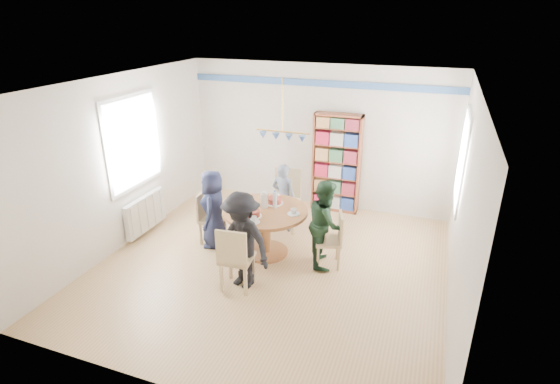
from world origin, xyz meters
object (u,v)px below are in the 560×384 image
at_px(dining_table, 266,221).
at_px(chair_left, 208,215).
at_px(chair_near, 235,256).
at_px(person_near, 242,241).
at_px(person_left, 214,209).
at_px(chair_right, 333,237).
at_px(radiator, 146,213).
at_px(bookshelf, 337,164).
at_px(chair_far, 286,196).
at_px(person_right, 326,223).
at_px(person_far, 284,197).

distance_m(dining_table, chair_left, 1.03).
height_order(chair_near, person_near, person_near).
xyz_separation_m(chair_left, person_left, (0.15, -0.07, 0.17)).
height_order(dining_table, person_left, person_left).
bearing_deg(chair_right, radiator, -179.04).
bearing_deg(bookshelf, chair_right, -77.37).
relative_size(chair_left, chair_far, 0.82).
distance_m(chair_left, person_right, 1.97).
distance_m(chair_near, person_far, 1.94).
relative_size(radiator, person_near, 0.72).
height_order(radiator, chair_right, chair_right).
xyz_separation_m(chair_far, chair_near, (-0.00, -2.05, -0.05)).
bearing_deg(chair_near, person_right, 49.07).
distance_m(chair_left, person_near, 1.44).
bearing_deg(person_right, person_far, 32.44).
relative_size(person_far, bookshelf, 0.65).
height_order(chair_left, chair_right, chair_left).
xyz_separation_m(person_right, person_far, (-0.96, 0.84, -0.06)).
distance_m(person_left, person_right, 1.81).
bearing_deg(dining_table, chair_left, 178.30).
xyz_separation_m(chair_right, person_right, (-0.13, 0.02, 0.20)).
relative_size(chair_right, chair_far, 0.81).
bearing_deg(person_right, person_left, 76.12).
bearing_deg(person_near, radiator, 174.32).
xyz_separation_m(chair_near, person_far, (-0.00, 1.94, 0.08)).
bearing_deg(chair_right, person_left, -178.32).
xyz_separation_m(chair_left, person_near, (1.05, -0.96, 0.23)).
height_order(chair_near, bookshelf, bookshelf).
relative_size(radiator, chair_right, 1.18).
height_order(chair_right, bookshelf, bookshelf).
bearing_deg(person_right, chair_right, -115.47).
bearing_deg(person_far, person_left, 55.84).
height_order(chair_left, bookshelf, bookshelf).
relative_size(dining_table, chair_near, 1.36).
bearing_deg(person_far, chair_right, 150.59).
relative_size(person_near, bookshelf, 0.75).
height_order(radiator, bookshelf, bookshelf).
distance_m(chair_left, bookshelf, 2.61).
xyz_separation_m(chair_left, person_far, (1.01, 0.84, 0.13)).
xyz_separation_m(chair_left, person_right, (1.96, 0.00, 0.19)).
relative_size(dining_table, chair_left, 1.52).
bearing_deg(chair_left, person_near, -42.27).
distance_m(chair_far, person_right, 1.35).
relative_size(radiator, person_right, 0.75).
bearing_deg(person_near, chair_near, -90.79).
bearing_deg(person_far, person_near, 100.30).
bearing_deg(radiator, chair_right, 0.96).
xyz_separation_m(dining_table, person_far, (-0.02, 0.87, 0.04)).
relative_size(dining_table, bookshelf, 0.70).
relative_size(chair_left, bookshelf, 0.46).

